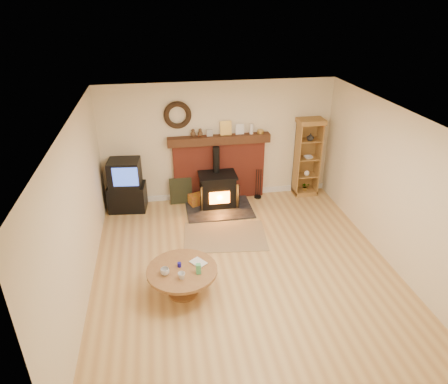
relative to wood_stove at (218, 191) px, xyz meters
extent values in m
plane|color=tan|center=(0.09, -2.27, -0.36)|extent=(5.50, 5.50, 0.00)
cube|color=beige|center=(0.09, 0.48, 0.94)|extent=(5.00, 0.02, 2.60)
cube|color=beige|center=(0.09, -5.02, 0.94)|extent=(5.00, 0.02, 2.60)
cube|color=beige|center=(-2.41, -2.27, 0.94)|extent=(0.02, 5.50, 2.60)
cube|color=beige|center=(2.59, -2.27, 0.94)|extent=(0.02, 5.50, 2.60)
cube|color=white|center=(0.09, -2.27, 2.24)|extent=(5.00, 5.50, 0.02)
cube|color=white|center=(0.09, 0.46, -0.30)|extent=(5.00, 0.04, 0.12)
torus|color=black|center=(-0.76, 0.42, 1.59)|extent=(0.57, 0.11, 0.57)
cube|color=#983626|center=(0.09, 0.40, 0.29)|extent=(2.00, 0.15, 1.30)
cube|color=#3B1F12|center=(0.09, 0.37, 1.03)|extent=(2.20, 0.22, 0.18)
cube|color=#999999|center=(-0.11, 0.38, 1.19)|extent=(0.13, 0.05, 0.14)
cube|color=gold|center=(0.24, 0.40, 1.27)|extent=(0.24, 0.06, 0.30)
cube|color=white|center=(0.54, 0.40, 1.23)|extent=(0.18, 0.05, 0.22)
cylinder|color=white|center=(0.79, 0.38, 1.23)|extent=(0.08, 0.08, 0.22)
cylinder|color=gold|center=(0.99, 0.38, 1.15)|extent=(0.14, 0.14, 0.07)
cube|color=black|center=(0.00, -0.17, -0.35)|extent=(1.40, 1.00, 0.03)
cube|color=black|center=(0.00, 0.03, 0.00)|extent=(0.72, 0.52, 0.67)
cube|color=black|center=(0.00, 0.03, 0.36)|extent=(0.79, 0.57, 0.04)
cylinder|color=black|center=(0.00, 0.18, 0.66)|extent=(0.14, 0.14, 0.56)
cube|color=orange|center=(0.00, -0.24, -0.04)|extent=(0.43, 0.02, 0.27)
cube|color=black|center=(-0.33, -0.18, -0.02)|extent=(0.17, 0.23, 0.54)
cube|color=black|center=(0.33, -0.18, -0.02)|extent=(0.17, 0.23, 0.54)
cube|color=brown|center=(-0.06, -1.24, -0.36)|extent=(1.66, 1.23, 0.01)
cube|color=black|center=(-1.92, 0.20, -0.08)|extent=(0.82, 0.61, 0.56)
cube|color=black|center=(-1.92, 0.20, 0.48)|extent=(0.69, 0.60, 0.56)
cube|color=#2B46AB|center=(-1.89, -0.08, 0.51)|extent=(0.51, 0.07, 0.40)
cube|color=olive|center=(2.07, 0.26, -0.31)|extent=(0.51, 0.37, 0.10)
cube|color=olive|center=(2.07, 0.43, 0.50)|extent=(0.51, 0.02, 1.63)
cube|color=olive|center=(1.82, 0.26, 0.50)|extent=(0.02, 0.37, 1.63)
cube|color=olive|center=(2.32, 0.26, 0.50)|extent=(0.02, 0.37, 1.63)
cube|color=olive|center=(2.07, 0.26, 1.37)|extent=(0.57, 0.41, 0.10)
cube|color=olive|center=(2.07, 0.26, 0.10)|extent=(0.47, 0.33, 0.02)
cube|color=olive|center=(2.07, 0.26, 0.52)|extent=(0.47, 0.33, 0.02)
cube|color=olive|center=(2.07, 0.26, 0.94)|extent=(0.47, 0.33, 0.02)
imported|color=white|center=(2.07, 0.21, 1.03)|extent=(0.15, 0.15, 0.16)
imported|color=white|center=(2.07, 0.21, 0.56)|extent=(0.20, 0.20, 0.05)
sphere|color=white|center=(2.07, 0.21, 0.17)|extent=(0.12, 0.12, 0.12)
imported|color=#48A566|center=(2.07, 0.21, -0.16)|extent=(0.18, 0.15, 0.20)
cube|color=#C8B30A|center=(-0.41, 0.13, -0.24)|extent=(0.46, 0.36, 0.25)
cube|color=black|center=(-0.78, 0.28, -0.07)|extent=(0.49, 0.13, 0.58)
cylinder|color=black|center=(0.96, 0.23, -0.34)|extent=(0.16, 0.16, 0.04)
cylinder|color=black|center=(0.91, 0.23, -0.01)|extent=(0.02, 0.02, 0.70)
cylinder|color=black|center=(0.96, 0.23, -0.01)|extent=(0.02, 0.02, 0.70)
cylinder|color=black|center=(1.01, 0.23, -0.01)|extent=(0.02, 0.02, 0.70)
cylinder|color=brown|center=(-0.97, -2.71, -0.35)|extent=(0.47, 0.47, 0.03)
cylinder|color=brown|center=(-0.97, -2.71, -0.15)|extent=(0.17, 0.17, 0.38)
cylinder|color=brown|center=(-0.97, -2.71, 0.07)|extent=(1.08, 1.08, 0.05)
imported|color=white|center=(-1.23, -2.79, 0.15)|extent=(0.13, 0.13, 0.10)
imported|color=white|center=(-0.99, -2.93, 0.14)|extent=(0.11, 0.11, 0.10)
imported|color=#4C331E|center=(-0.78, -2.66, 0.11)|extent=(0.18, 0.24, 0.02)
cylinder|color=#110E87|center=(-1.01, -2.64, 0.13)|extent=(0.06, 0.06, 0.07)
cube|color=#48A566|center=(-0.74, -2.85, 0.17)|extent=(0.07, 0.07, 0.16)
camera|label=1|loc=(-1.17, -7.60, 3.84)|focal=32.00mm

